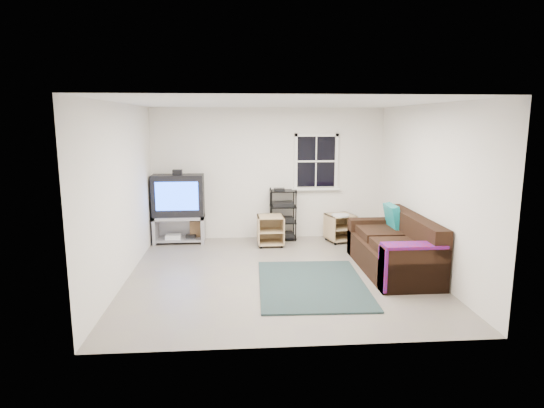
{
  "coord_description": "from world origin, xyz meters",
  "views": [
    {
      "loc": [
        -0.62,
        -6.71,
        2.35
      ],
      "look_at": [
        -0.08,
        0.4,
        1.04
      ],
      "focal_mm": 30.0,
      "sensor_mm": 36.0,
      "label": 1
    }
  ],
  "objects": [
    {
      "name": "sofa",
      "position": [
        1.85,
        0.06,
        0.34
      ],
      "size": [
        0.93,
        2.11,
        0.96
      ],
      "color": "black",
      "rests_on": "ground"
    },
    {
      "name": "av_rack",
      "position": [
        0.27,
        2.09,
        0.45
      ],
      "size": [
        0.52,
        0.38,
        1.03
      ],
      "color": "black",
      "rests_on": "ground"
    },
    {
      "name": "paper_bag",
      "position": [
        -1.43,
        2.16,
        0.2
      ],
      "size": [
        0.28,
        0.18,
        0.4
      ],
      "primitive_type": "cube",
      "rotation": [
        0.0,
        0.0,
        -0.01
      ],
      "color": "olive",
      "rests_on": "ground"
    },
    {
      "name": "side_table_right",
      "position": [
        1.36,
        1.87,
        0.32
      ],
      "size": [
        0.6,
        0.6,
        0.57
      ],
      "rotation": [
        0.0,
        0.0,
        0.26
      ],
      "color": "tan",
      "rests_on": "ground"
    },
    {
      "name": "side_table_left",
      "position": [
        -0.01,
        1.71,
        0.31
      ],
      "size": [
        0.5,
        0.5,
        0.58
      ],
      "rotation": [
        0.0,
        0.0,
        0.02
      ],
      "color": "tan",
      "rests_on": "ground"
    },
    {
      "name": "room",
      "position": [
        0.95,
        2.27,
        1.48
      ],
      "size": [
        4.6,
        4.62,
        4.6
      ],
      "color": "gray",
      "rests_on": "ground"
    },
    {
      "name": "tv_unit",
      "position": [
        -1.76,
        2.03,
        0.78
      ],
      "size": [
        0.97,
        0.49,
        1.43
      ],
      "color": "#9F9FA6",
      "rests_on": "ground"
    },
    {
      "name": "shag_rug",
      "position": [
        0.44,
        -0.5,
        0.01
      ],
      "size": [
        1.59,
        2.14,
        0.02
      ],
      "primitive_type": "cube",
      "rotation": [
        0.0,
        0.0,
        -0.03
      ],
      "color": "#322016",
      "rests_on": "ground"
    }
  ]
}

